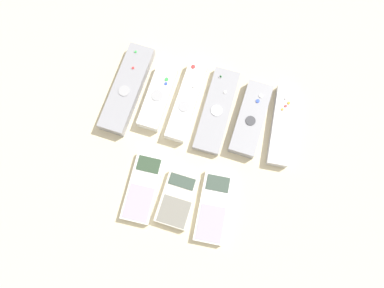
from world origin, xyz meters
name	(u,v)px	position (x,y,z in m)	size (l,w,h in m)	color
ground_plane	(188,160)	(0.00, 0.00, 0.00)	(3.00, 3.00, 0.00)	beige
remote_0	(127,89)	(-0.17, 0.12, 0.01)	(0.07, 0.21, 0.03)	gray
remote_1	(158,97)	(-0.10, 0.12, 0.01)	(0.05, 0.15, 0.03)	white
remote_2	(187,101)	(-0.04, 0.13, 0.01)	(0.05, 0.19, 0.03)	white
remote_3	(217,110)	(0.03, 0.12, 0.01)	(0.06, 0.20, 0.02)	gray
remote_4	(251,119)	(0.11, 0.12, 0.01)	(0.07, 0.17, 0.03)	gray
remote_5	(282,125)	(0.18, 0.12, 0.01)	(0.06, 0.18, 0.02)	#B7B7BC
calculator_0	(143,188)	(-0.08, -0.08, 0.01)	(0.06, 0.15, 0.02)	silver
calculator_1	(177,200)	(0.00, -0.09, 0.01)	(0.07, 0.12, 0.02)	beige
calculator_2	(213,207)	(0.08, -0.09, 0.01)	(0.07, 0.15, 0.02)	silver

